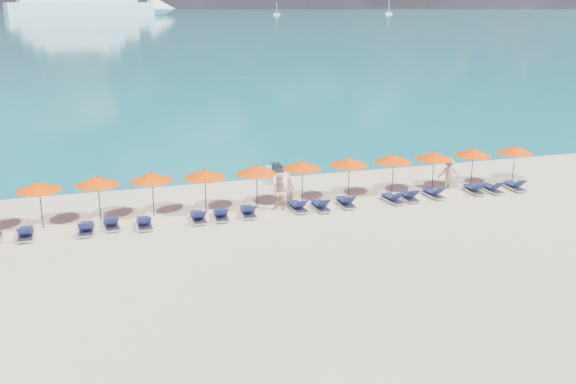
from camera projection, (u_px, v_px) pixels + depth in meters
name	position (u px, v px, depth m)	size (l,w,h in m)	color
ground	(308.00, 235.00, 28.89)	(1400.00, 1400.00, 0.00)	beige
sea	(91.00, 13.00, 633.22)	(1600.00, 1300.00, 0.01)	#1FA9B2
cruise_ship	(96.00, 3.00, 511.72)	(136.14, 53.91, 37.58)	white
sailboat_near	(277.00, 14.00, 546.31)	(5.54, 1.85, 10.16)	white
sailboat_far	(389.00, 13.00, 585.99)	(6.56, 2.19, 12.03)	white
jetski	(277.00, 174.00, 37.86)	(1.08, 2.56, 0.89)	white
beachgoer_a	(290.00, 192.00, 33.00)	(0.54, 0.35, 1.47)	tan
beachgoer_b	(280.00, 193.00, 32.10)	(0.90, 0.52, 1.86)	tan
beachgoer_c	(448.00, 173.00, 35.90)	(1.17, 0.54, 1.81)	tan
umbrella_1	(39.00, 186.00, 29.28)	(2.10, 2.10, 2.28)	black
umbrella_2	(98.00, 181.00, 30.18)	(2.10, 2.10, 2.28)	black
umbrella_3	(152.00, 177.00, 30.89)	(2.10, 2.10, 2.28)	black
umbrella_4	(205.00, 174.00, 31.41)	(2.10, 2.10, 2.28)	black
umbrella_5	(257.00, 170.00, 32.19)	(2.10, 2.10, 2.28)	black
umbrella_6	(302.00, 165.00, 33.08)	(2.10, 2.10, 2.28)	black
umbrella_7	(349.00, 162.00, 33.80)	(2.10, 2.10, 2.28)	black
umbrella_8	(393.00, 159.00, 34.51)	(2.10, 2.10, 2.28)	black
umbrella_9	(434.00, 156.00, 35.14)	(2.10, 2.10, 2.28)	black
umbrella_10	(473.00, 152.00, 35.96)	(2.10, 2.10, 2.28)	black
umbrella_11	(515.00, 150.00, 36.56)	(2.10, 2.10, 2.28)	black
lounger_2	(25.00, 234.00, 28.45)	(0.65, 1.71, 0.66)	silver
lounger_3	(86.00, 229.00, 29.08)	(0.76, 1.75, 0.66)	silver
lounger_4	(111.00, 223.00, 29.76)	(0.76, 1.75, 0.66)	silver
lounger_5	(144.00, 223.00, 29.82)	(0.64, 1.71, 0.66)	silver
lounger_6	(198.00, 217.00, 30.66)	(0.63, 1.70, 0.66)	silver
lounger_7	(221.00, 214.00, 31.02)	(0.76, 1.75, 0.66)	silver
lounger_8	(248.00, 211.00, 31.47)	(0.74, 1.74, 0.66)	silver
lounger_9	(298.00, 206.00, 32.26)	(0.74, 1.74, 0.66)	silver
lounger_10	(320.00, 206.00, 32.39)	(0.63, 1.70, 0.66)	silver
lounger_11	(346.00, 202.00, 32.95)	(0.68, 1.72, 0.66)	silver
lounger_12	(393.00, 198.00, 33.59)	(0.77, 1.75, 0.66)	silver
lounger_13	(409.00, 196.00, 33.97)	(0.73, 1.74, 0.66)	silver
lounger_14	(434.00, 193.00, 34.49)	(0.72, 1.73, 0.66)	silver
lounger_15	(474.00, 189.00, 35.25)	(0.76, 1.75, 0.66)	silver
lounger_16	(492.00, 188.00, 35.44)	(0.63, 1.70, 0.66)	silver
lounger_17	(515.00, 186.00, 35.87)	(0.75, 1.74, 0.66)	silver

